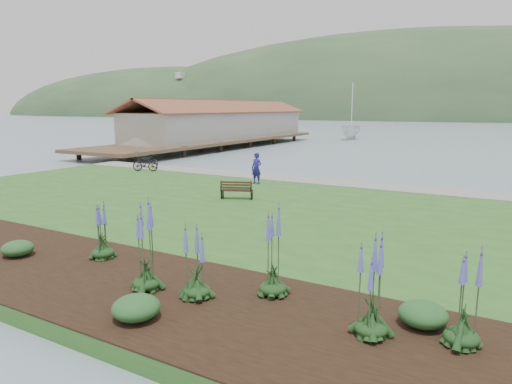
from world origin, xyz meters
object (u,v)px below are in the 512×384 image
Objects in this scene: park_bench at (237,190)px; bicycle_a at (149,161)px; sailboat at (351,139)px; person at (256,166)px.

park_bench is 0.82× the size of bicycle_a.
person is at bearing -81.15° from sailboat.
person is 10.23m from bicycle_a.
sailboat reaches higher than bicycle_a.
bicycle_a is at bearing 173.20° from person.
person is at bearing -95.48° from bicycle_a.
person reaches higher than bicycle_a.
sailboat is at bearing 5.28° from bicycle_a.
sailboat reaches higher than park_bench.
bicycle_a is 40.37m from sailboat.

